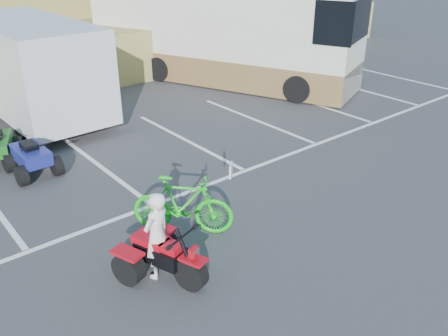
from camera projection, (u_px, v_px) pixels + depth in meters
ground at (221, 257)px, 8.65m from camera, size 100.00×100.00×0.00m
parking_stripes at (147, 168)px, 11.98m from camera, size 28.00×5.16×0.01m
red_trike_atv at (167, 277)px, 8.16m from camera, size 1.59×1.83×1.00m
rider at (157, 235)px, 7.88m from camera, size 0.67×0.55×1.59m
green_dirt_bike at (182, 205)px, 9.17m from camera, size 1.78×1.86×1.21m
cargo_trailer at (30, 66)px, 14.86m from camera, size 2.80×6.57×3.03m
rv_motorhome at (221, 38)px, 18.70m from camera, size 6.64×10.97×3.87m
quad_atv_blue at (34, 173)px, 11.74m from camera, size 1.07×1.42×0.92m
quad_atv_green at (0, 164)px, 12.24m from camera, size 1.57×1.77×0.96m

